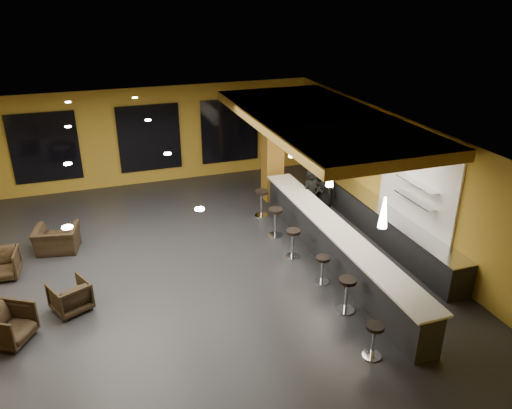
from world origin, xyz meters
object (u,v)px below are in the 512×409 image
object	(u,v)px
bar_counter	(334,246)
staff_b	(321,187)
prep_counter	(390,229)
pendant_2	(292,146)
bar_stool_3	(293,240)
bar_stool_2	(322,266)
staff_a	(311,195)
staff_c	(324,188)
bar_stool_4	(276,219)
armchair_b	(70,296)
bar_stool_0	(374,337)
pendant_0	(384,212)
bar_stool_5	(261,200)
pendant_1	(330,173)
armchair_a	(8,325)
bar_stool_1	(347,291)
armchair_c	(2,264)
column	(273,150)

from	to	relation	value
bar_counter	staff_b	distance (m)	3.33
prep_counter	pendant_2	xyz separation A→B (m)	(-2.00, 2.50, 1.92)
pendant_2	bar_stool_3	bearing A→B (deg)	-111.03
staff_b	bar_stool_2	size ratio (longest dim) A/B	2.35
bar_counter	bar_stool_3	size ratio (longest dim) A/B	9.97
prep_counter	staff_a	xyz separation A→B (m)	(-1.45, 2.15, 0.39)
staff_c	bar_stool_4	xyz separation A→B (m)	(-2.12, -1.23, -0.20)
bar_stool_4	armchair_b	bearing A→B (deg)	-161.49
prep_counter	pendant_2	bearing A→B (deg)	128.66
staff_b	bar_stool_3	xyz separation A→B (m)	(-2.01, -2.46, -0.33)
pendant_2	bar_stool_4	bearing A→B (deg)	-130.59
staff_a	bar_stool_0	distance (m)	6.33
pendant_0	bar_stool_4	world-z (taller)	pendant_0
bar_stool_5	pendant_2	bearing A→B (deg)	-24.64
pendant_0	armchair_b	xyz separation A→B (m)	(-6.55, 2.06, -1.99)
armchair_b	bar_stool_0	size ratio (longest dim) A/B	1.05
bar_counter	pendant_1	world-z (taller)	pendant_1
armchair_a	bar_stool_1	bearing A→B (deg)	-70.14
armchair_b	armchair_a	bearing A→B (deg)	6.32
bar_stool_2	pendant_1	bearing A→B (deg)	60.48
staff_a	armchair_b	world-z (taller)	staff_a
bar_stool_2	staff_c	bearing A→B (deg)	63.83
prep_counter	staff_a	distance (m)	2.62
bar_counter	staff_c	distance (m)	3.42
bar_stool_4	armchair_c	bearing A→B (deg)	179.07
bar_counter	bar_stool_1	distance (m)	2.10
bar_stool_1	armchair_b	bearing A→B (deg)	160.78
pendant_0	armchair_a	xyz separation A→B (m)	(-7.74, 1.33, -1.96)
column	staff_a	size ratio (longest dim) A/B	2.14
bar_stool_1	bar_stool_2	size ratio (longest dim) A/B	1.16
bar_stool_5	staff_b	bearing A→B (deg)	-7.71
column	bar_stool_5	bearing A→B (deg)	-123.94
bar_stool_3	pendant_1	bearing A→B (deg)	-9.85
prep_counter	staff_c	world-z (taller)	staff_c
armchair_a	bar_stool_4	size ratio (longest dim) A/B	0.99
prep_counter	bar_stool_3	size ratio (longest dim) A/B	7.48
column	pendant_0	size ratio (longest dim) A/B	5.00
pendant_1	bar_stool_5	world-z (taller)	pendant_1
pendant_1	armchair_b	bearing A→B (deg)	-176.16
staff_c	bar_stool_4	distance (m)	2.46
bar_counter	column	distance (m)	4.77
column	pendant_0	bearing A→B (deg)	-90.00
pendant_1	bar_stool_4	distance (m)	2.48
staff_a	bar_stool_4	distance (m)	1.62
bar_stool_1	bar_stool_2	xyz separation A→B (m)	(0.00, 1.23, -0.07)
bar_stool_0	bar_stool_2	world-z (taller)	bar_stool_0
bar_counter	prep_counter	distance (m)	2.06
bar_stool_0	armchair_b	bearing A→B (deg)	147.58
prep_counter	armchair_b	size ratio (longest dim) A/B	7.62
armchair_c	bar_stool_2	xyz separation A→B (m)	(7.45, -2.82, 0.09)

